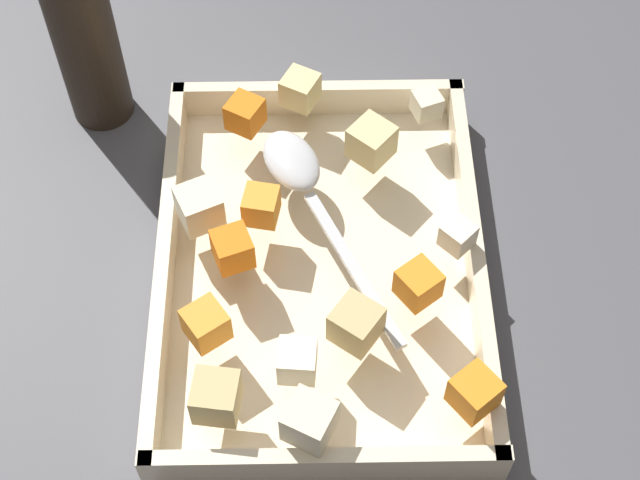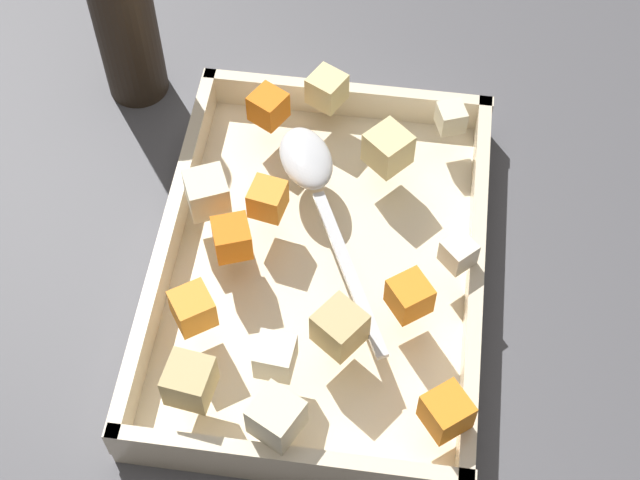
# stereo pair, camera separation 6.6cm
# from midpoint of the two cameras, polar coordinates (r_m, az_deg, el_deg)

# --- Properties ---
(ground_plane) EXTENTS (4.00, 4.00, 0.00)m
(ground_plane) POSITION_cam_midpoint_polar(r_m,az_deg,el_deg) (0.85, 2.46, -1.56)
(ground_plane) COLOR #4C4C51
(baking_dish) EXTENTS (0.38, 0.27, 0.05)m
(baking_dish) POSITION_cam_midpoint_polar(r_m,az_deg,el_deg) (0.83, 2.28, -1.90)
(baking_dish) COLOR beige
(baking_dish) RESTS_ON ground_plane
(carrot_chunk_corner_nw) EXTENTS (0.04, 0.04, 0.03)m
(carrot_chunk_corner_nw) POSITION_cam_midpoint_polar(r_m,az_deg,el_deg) (0.76, -5.08, -4.23)
(carrot_chunk_corner_nw) COLOR orange
(carrot_chunk_corner_nw) RESTS_ON baking_dish
(carrot_chunk_center) EXTENTS (0.04, 0.04, 0.03)m
(carrot_chunk_center) POSITION_cam_midpoint_polar(r_m,az_deg,el_deg) (0.77, 7.81, -3.47)
(carrot_chunk_center) COLOR orange
(carrot_chunk_center) RESTS_ON baking_dish
(carrot_chunk_corner_sw) EXTENTS (0.04, 0.04, 0.03)m
(carrot_chunk_corner_sw) POSITION_cam_midpoint_polar(r_m,az_deg,el_deg) (0.88, -0.91, 7.78)
(carrot_chunk_corner_sw) COLOR orange
(carrot_chunk_corner_sw) RESTS_ON baking_dish
(carrot_chunk_near_spoon) EXTENTS (0.04, 0.04, 0.03)m
(carrot_chunk_near_spoon) POSITION_cam_midpoint_polar(r_m,az_deg,el_deg) (0.72, 10.16, -10.18)
(carrot_chunk_near_spoon) COLOR orange
(carrot_chunk_near_spoon) RESTS_ON baking_dish
(carrot_chunk_corner_se) EXTENTS (0.03, 0.03, 0.03)m
(carrot_chunk_corner_se) POSITION_cam_midpoint_polar(r_m,az_deg,el_deg) (0.81, -0.79, 2.30)
(carrot_chunk_corner_se) COLOR orange
(carrot_chunk_corner_se) RESTS_ON baking_dish
(carrot_chunk_mid_right) EXTENTS (0.04, 0.04, 0.03)m
(carrot_chunk_mid_right) POSITION_cam_midpoint_polar(r_m,az_deg,el_deg) (0.79, -2.86, -0.03)
(carrot_chunk_mid_right) COLOR orange
(carrot_chunk_mid_right) RESTS_ON baking_dish
(potato_chunk_heap_top) EXTENTS (0.03, 0.03, 0.02)m
(potato_chunk_heap_top) POSITION_cam_midpoint_polar(r_m,az_deg,el_deg) (0.89, 9.93, 7.05)
(potato_chunk_heap_top) COLOR beige
(potato_chunk_heap_top) RESTS_ON baking_dish
(potato_chunk_back_center) EXTENTS (0.05, 0.05, 0.03)m
(potato_chunk_back_center) POSITION_cam_midpoint_polar(r_m,az_deg,el_deg) (0.85, 6.31, 5.29)
(potato_chunk_back_center) COLOR #E0CC89
(potato_chunk_back_center) RESTS_ON baking_dish
(potato_chunk_near_right) EXTENTS (0.04, 0.04, 0.03)m
(potato_chunk_near_right) POSITION_cam_midpoint_polar(r_m,az_deg,el_deg) (0.89, 2.56, 8.83)
(potato_chunk_near_right) COLOR #E0CC89
(potato_chunk_near_right) RESTS_ON baking_dish
(potato_chunk_heap_side) EXTENTS (0.04, 0.04, 0.03)m
(potato_chunk_heap_side) POSITION_cam_midpoint_polar(r_m,az_deg,el_deg) (0.72, -5.13, -8.50)
(potato_chunk_heap_side) COLOR tan
(potato_chunk_heap_side) RESTS_ON baking_dish
(potato_chunk_front_center) EXTENTS (0.04, 0.04, 0.03)m
(potato_chunk_front_center) POSITION_cam_midpoint_polar(r_m,az_deg,el_deg) (0.71, 0.12, -10.64)
(potato_chunk_front_center) COLOR beige
(potato_chunk_front_center) RESTS_ON baking_dish
(potato_chunk_mid_left) EXTENTS (0.05, 0.05, 0.03)m
(potato_chunk_mid_left) POSITION_cam_midpoint_polar(r_m,az_deg,el_deg) (0.74, 3.74, -5.37)
(potato_chunk_mid_left) COLOR tan
(potato_chunk_mid_left) RESTS_ON baking_dish
(potato_chunk_near_left) EXTENTS (0.04, 0.04, 0.03)m
(potato_chunk_near_left) POSITION_cam_midpoint_polar(r_m,az_deg,el_deg) (0.81, -4.42, 2.68)
(potato_chunk_near_left) COLOR beige
(potato_chunk_near_left) RESTS_ON baking_dish
(parsnip_chunk_corner_ne) EXTENTS (0.03, 0.03, 0.02)m
(parsnip_chunk_corner_ne) POSITION_cam_midpoint_polar(r_m,az_deg,el_deg) (0.80, 10.58, -0.90)
(parsnip_chunk_corner_ne) COLOR silver
(parsnip_chunk_corner_ne) RESTS_ON baking_dish
(parsnip_chunk_far_left) EXTENTS (0.03, 0.03, 0.03)m
(parsnip_chunk_far_left) POSITION_cam_midpoint_polar(r_m,az_deg,el_deg) (0.73, -0.07, -7.09)
(parsnip_chunk_far_left) COLOR silver
(parsnip_chunk_far_left) RESTS_ON baking_dish
(serving_spoon) EXTENTS (0.23, 0.13, 0.02)m
(serving_spoon) POSITION_cam_midpoint_polar(r_m,az_deg,el_deg) (0.84, 1.72, 4.01)
(serving_spoon) COLOR silver
(serving_spoon) RESTS_ON baking_dish
(pepper_mill) EXTENTS (0.06, 0.06, 0.22)m
(pepper_mill) POSITION_cam_midpoint_polar(r_m,az_deg,el_deg) (0.92, -9.59, 13.19)
(pepper_mill) COLOR #2D2319
(pepper_mill) RESTS_ON ground_plane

